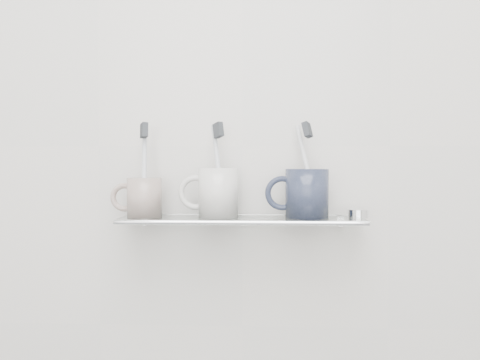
# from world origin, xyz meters

# --- Properties ---
(wall_back) EXTENTS (2.50, 0.00, 2.50)m
(wall_back) POSITION_xyz_m (0.00, 1.10, 1.25)
(wall_back) COLOR beige
(wall_back) RESTS_ON ground
(shelf_glass) EXTENTS (0.50, 0.12, 0.01)m
(shelf_glass) POSITION_xyz_m (0.00, 1.04, 1.10)
(shelf_glass) COLOR silver
(shelf_glass) RESTS_ON wall_back
(shelf_rail) EXTENTS (0.50, 0.01, 0.01)m
(shelf_rail) POSITION_xyz_m (0.00, 0.98, 1.10)
(shelf_rail) COLOR silver
(shelf_rail) RESTS_ON shelf_glass
(bracket_left) EXTENTS (0.02, 0.03, 0.02)m
(bracket_left) POSITION_xyz_m (-0.21, 1.09, 1.09)
(bracket_left) COLOR silver
(bracket_left) RESTS_ON wall_back
(bracket_right) EXTENTS (0.02, 0.03, 0.02)m
(bracket_right) POSITION_xyz_m (0.21, 1.09, 1.09)
(bracket_right) COLOR silver
(bracket_right) RESTS_ON wall_back
(mug_left) EXTENTS (0.07, 0.07, 0.08)m
(mug_left) POSITION_xyz_m (-0.20, 1.04, 1.14)
(mug_left) COLOR silver
(mug_left) RESTS_ON shelf_glass
(mug_left_handle) EXTENTS (0.06, 0.01, 0.06)m
(mug_left_handle) POSITION_xyz_m (-0.25, 1.04, 1.14)
(mug_left_handle) COLOR silver
(mug_left_handle) RESTS_ON mug_left
(toothbrush_left) EXTENTS (0.02, 0.05, 0.19)m
(toothbrush_left) POSITION_xyz_m (-0.20, 1.04, 1.20)
(toothbrush_left) COLOR silver
(toothbrush_left) RESTS_ON mug_left
(bristles_left) EXTENTS (0.02, 0.03, 0.03)m
(bristles_left) POSITION_xyz_m (-0.20, 1.04, 1.28)
(bristles_left) COLOR #2D3034
(bristles_left) RESTS_ON toothbrush_left
(mug_center) EXTENTS (0.10, 0.10, 0.10)m
(mug_center) POSITION_xyz_m (-0.05, 1.04, 1.15)
(mug_center) COLOR silver
(mug_center) RESTS_ON shelf_glass
(mug_center_handle) EXTENTS (0.07, 0.01, 0.07)m
(mug_center_handle) POSITION_xyz_m (-0.10, 1.04, 1.15)
(mug_center_handle) COLOR silver
(mug_center_handle) RESTS_ON mug_center
(toothbrush_center) EXTENTS (0.04, 0.05, 0.19)m
(toothbrush_center) POSITION_xyz_m (-0.05, 1.04, 1.20)
(toothbrush_center) COLOR silver
(toothbrush_center) RESTS_ON mug_center
(bristles_center) EXTENTS (0.03, 0.03, 0.03)m
(bristles_center) POSITION_xyz_m (-0.05, 1.04, 1.28)
(bristles_center) COLOR #2D3034
(bristles_center) RESTS_ON toothbrush_center
(mug_right) EXTENTS (0.09, 0.09, 0.10)m
(mug_right) POSITION_xyz_m (0.14, 1.04, 1.15)
(mug_right) COLOR black
(mug_right) RESTS_ON shelf_glass
(mug_right_handle) EXTENTS (0.07, 0.01, 0.07)m
(mug_right_handle) POSITION_xyz_m (0.09, 1.04, 1.15)
(mug_right_handle) COLOR black
(mug_right_handle) RESTS_ON mug_right
(toothbrush_right) EXTENTS (0.05, 0.06, 0.18)m
(toothbrush_right) POSITION_xyz_m (0.14, 1.04, 1.20)
(toothbrush_right) COLOR white
(toothbrush_right) RESTS_ON mug_right
(bristles_right) EXTENTS (0.03, 0.03, 0.04)m
(bristles_right) POSITION_xyz_m (0.14, 1.04, 1.28)
(bristles_right) COLOR #2D3034
(bristles_right) RESTS_ON toothbrush_right
(chrome_cap) EXTENTS (0.04, 0.04, 0.02)m
(chrome_cap) POSITION_xyz_m (0.24, 1.04, 1.11)
(chrome_cap) COLOR silver
(chrome_cap) RESTS_ON shelf_glass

